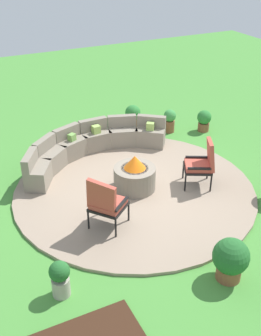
{
  "coord_description": "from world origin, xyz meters",
  "views": [
    {
      "loc": [
        -3.34,
        -6.64,
        4.87
      ],
      "look_at": [
        0.0,
        0.2,
        0.45
      ],
      "focal_mm": 44.28,
      "sensor_mm": 36.0,
      "label": 1
    }
  ],
  "objects_px": {
    "curved_stone_bench": "(90,146)",
    "potted_plant_0": "(231,259)",
    "fire_pit": "(135,176)",
    "potted_plant_1": "(170,120)",
    "potted_plant_2": "(133,115)",
    "potted_plant_5": "(60,278)",
    "lounge_chair_front_right": "(202,162)",
    "potted_plant_4": "(204,120)",
    "lounge_chair_front_left": "(106,202)"
  },
  "relations": [
    {
      "from": "curved_stone_bench",
      "to": "lounge_chair_front_right",
      "type": "bearing_deg",
      "value": -52.99
    },
    {
      "from": "curved_stone_bench",
      "to": "potted_plant_0",
      "type": "distance_m",
      "value": 4.7
    },
    {
      "from": "potted_plant_0",
      "to": "potted_plant_2",
      "type": "bearing_deg",
      "value": 78.36
    },
    {
      "from": "fire_pit",
      "to": "potted_plant_5",
      "type": "relative_size",
      "value": 1.4
    },
    {
      "from": "curved_stone_bench",
      "to": "lounge_chair_front_left",
      "type": "bearing_deg",
      "value": -105.19
    },
    {
      "from": "curved_stone_bench",
      "to": "potted_plant_2",
      "type": "height_order",
      "value": "curved_stone_bench"
    },
    {
      "from": "fire_pit",
      "to": "potted_plant_1",
      "type": "height_order",
      "value": "fire_pit"
    },
    {
      "from": "potted_plant_4",
      "to": "potted_plant_5",
      "type": "height_order",
      "value": "potted_plant_5"
    },
    {
      "from": "potted_plant_1",
      "to": "potted_plant_4",
      "type": "distance_m",
      "value": 0.95
    },
    {
      "from": "curved_stone_bench",
      "to": "lounge_chair_front_right",
      "type": "height_order",
      "value": "lounge_chair_front_right"
    },
    {
      "from": "potted_plant_2",
      "to": "potted_plant_5",
      "type": "xyz_separation_m",
      "value": [
        -3.72,
        -5.06,
        -0.02
      ]
    },
    {
      "from": "lounge_chair_front_right",
      "to": "potted_plant_4",
      "type": "bearing_deg",
      "value": -8.42
    },
    {
      "from": "potted_plant_2",
      "to": "potted_plant_0",
      "type": "bearing_deg",
      "value": -101.64
    },
    {
      "from": "potted_plant_2",
      "to": "potted_plant_4",
      "type": "bearing_deg",
      "value": -33.43
    },
    {
      "from": "lounge_chair_front_left",
      "to": "potted_plant_2",
      "type": "height_order",
      "value": "lounge_chair_front_left"
    },
    {
      "from": "potted_plant_0",
      "to": "potted_plant_1",
      "type": "bearing_deg",
      "value": 69.1
    },
    {
      "from": "fire_pit",
      "to": "potted_plant_0",
      "type": "height_order",
      "value": "fire_pit"
    },
    {
      "from": "potted_plant_2",
      "to": "potted_plant_4",
      "type": "xyz_separation_m",
      "value": [
        1.64,
        -1.08,
        -0.03
      ]
    },
    {
      "from": "lounge_chair_front_left",
      "to": "potted_plant_0",
      "type": "relative_size",
      "value": 1.48
    },
    {
      "from": "potted_plant_2",
      "to": "potted_plant_4",
      "type": "height_order",
      "value": "potted_plant_2"
    },
    {
      "from": "potted_plant_0",
      "to": "potted_plant_1",
      "type": "distance_m",
      "value": 5.54
    },
    {
      "from": "lounge_chair_front_right",
      "to": "potted_plant_2",
      "type": "xyz_separation_m",
      "value": [
        0.08,
        3.45,
        -0.25
      ]
    },
    {
      "from": "potted_plant_1",
      "to": "potted_plant_4",
      "type": "xyz_separation_m",
      "value": [
        0.88,
        -0.36,
        -0.02
      ]
    },
    {
      "from": "potted_plant_0",
      "to": "potted_plant_2",
      "type": "distance_m",
      "value": 6.03
    },
    {
      "from": "fire_pit",
      "to": "potted_plant_5",
      "type": "distance_m",
      "value": 3.12
    },
    {
      "from": "lounge_chair_front_left",
      "to": "potted_plant_5",
      "type": "height_order",
      "value": "lounge_chair_front_left"
    },
    {
      "from": "potted_plant_5",
      "to": "potted_plant_2",
      "type": "bearing_deg",
      "value": 53.69
    },
    {
      "from": "lounge_chair_front_left",
      "to": "potted_plant_0",
      "type": "height_order",
      "value": "lounge_chair_front_left"
    },
    {
      "from": "curved_stone_bench",
      "to": "potted_plant_1",
      "type": "relative_size",
      "value": 5.97
    },
    {
      "from": "fire_pit",
      "to": "potted_plant_4",
      "type": "height_order",
      "value": "fire_pit"
    },
    {
      "from": "lounge_chair_front_right",
      "to": "potted_plant_2",
      "type": "distance_m",
      "value": 3.46
    },
    {
      "from": "fire_pit",
      "to": "potted_plant_1",
      "type": "distance_m",
      "value": 3.12
    },
    {
      "from": "fire_pit",
      "to": "curved_stone_bench",
      "type": "xyz_separation_m",
      "value": [
        -0.33,
        1.72,
        -0.01
      ]
    },
    {
      "from": "potted_plant_5",
      "to": "potted_plant_4",
      "type": "bearing_deg",
      "value": 36.56
    },
    {
      "from": "lounge_chair_front_left",
      "to": "potted_plant_2",
      "type": "bearing_deg",
      "value": 108.8
    },
    {
      "from": "potted_plant_0",
      "to": "potted_plant_5",
      "type": "distance_m",
      "value": 2.64
    },
    {
      "from": "potted_plant_2",
      "to": "fire_pit",
      "type": "bearing_deg",
      "value": -115.64
    },
    {
      "from": "fire_pit",
      "to": "potted_plant_2",
      "type": "distance_m",
      "value": 3.28
    },
    {
      "from": "lounge_chair_front_left",
      "to": "potted_plant_1",
      "type": "bearing_deg",
      "value": 95.7
    },
    {
      "from": "lounge_chair_front_right",
      "to": "potted_plant_5",
      "type": "bearing_deg",
      "value": 141.42
    },
    {
      "from": "fire_pit",
      "to": "potted_plant_0",
      "type": "relative_size",
      "value": 1.18
    },
    {
      "from": "fire_pit",
      "to": "potted_plant_2",
      "type": "bearing_deg",
      "value": 64.36
    },
    {
      "from": "curved_stone_bench",
      "to": "potted_plant_4",
      "type": "distance_m",
      "value": 3.4
    },
    {
      "from": "potted_plant_1",
      "to": "potted_plant_2",
      "type": "xyz_separation_m",
      "value": [
        -0.76,
        0.72,
        0.01
      ]
    },
    {
      "from": "lounge_chair_front_right",
      "to": "potted_plant_4",
      "type": "distance_m",
      "value": 2.94
    },
    {
      "from": "potted_plant_0",
      "to": "potted_plant_4",
      "type": "relative_size",
      "value": 1.26
    },
    {
      "from": "curved_stone_bench",
      "to": "potted_plant_0",
      "type": "bearing_deg",
      "value": -83.46
    },
    {
      "from": "potted_plant_4",
      "to": "potted_plant_5",
      "type": "bearing_deg",
      "value": -143.44
    },
    {
      "from": "potted_plant_4",
      "to": "fire_pit",
      "type": "bearing_deg",
      "value": -148.58
    },
    {
      "from": "potted_plant_4",
      "to": "curved_stone_bench",
      "type": "bearing_deg",
      "value": -177.45
    }
  ]
}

